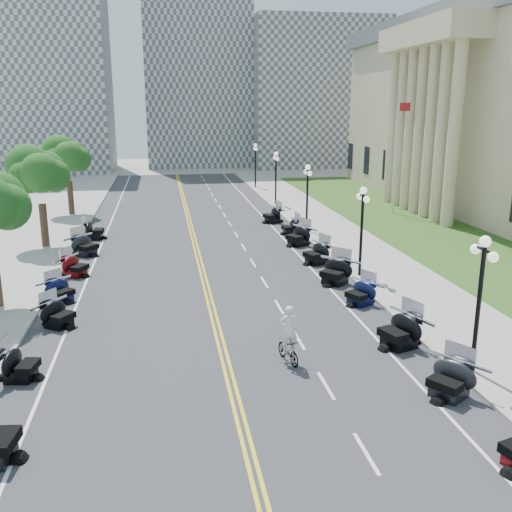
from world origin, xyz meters
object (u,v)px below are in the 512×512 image
bicycle (288,350)px  cyclist_rider (289,315)px  flagpole (396,157)px  motorcycle_n_3 (450,378)px

bicycle → cyclist_rider: 1.43m
flagpole → cyclist_rider: 32.22m
cyclist_rider → motorcycle_n_3: bearing=143.9°
flagpole → bicycle: flagpole is taller
cyclist_rider → bicycle: bearing=-0.0°
bicycle → cyclist_rider: (0.00, 0.00, 1.43)m
flagpole → motorcycle_n_3: (-11.01, -31.38, -4.31)m
motorcycle_n_3 → cyclist_rider: cyclist_rider is taller
motorcycle_n_3 → flagpole: bearing=127.0°
flagpole → motorcycle_n_3: bearing=-109.3°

